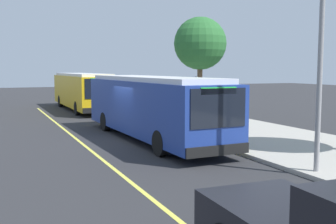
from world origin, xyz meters
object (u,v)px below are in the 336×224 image
object	(u,v)px
transit_bus_second	(82,90)
route_sign_post	(196,97)
pedestrian_commuter	(170,106)
waiting_bench	(210,116)
transit_bus_main	(151,105)

from	to	relation	value
transit_bus_second	route_sign_post	world-z (taller)	same
transit_bus_second	pedestrian_commuter	xyz separation A→B (m)	(11.00, 2.91, -0.50)
waiting_bench	route_sign_post	world-z (taller)	route_sign_post
transit_bus_second	route_sign_post	bearing A→B (deg)	8.80
transit_bus_main	pedestrian_commuter	xyz separation A→B (m)	(-4.24, 2.87, -0.50)
pedestrian_commuter	transit_bus_main	bearing A→B (deg)	-34.08
transit_bus_main	route_sign_post	size ratio (longest dim) A/B	4.22
waiting_bench	route_sign_post	xyz separation A→B (m)	(2.76, -2.36, 1.32)
waiting_bench	pedestrian_commuter	distance (m)	2.41
transit_bus_second	route_sign_post	size ratio (longest dim) A/B	4.26
pedestrian_commuter	transit_bus_second	bearing A→B (deg)	-165.17
waiting_bench	route_sign_post	bearing A→B (deg)	-40.54
waiting_bench	route_sign_post	size ratio (longest dim) A/B	0.57
pedestrian_commuter	waiting_bench	bearing A→B (deg)	50.16
transit_bus_second	waiting_bench	bearing A→B (deg)	20.67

